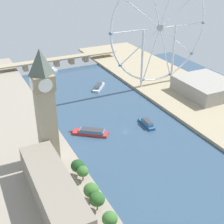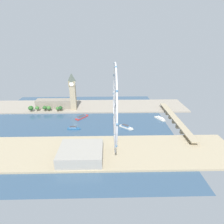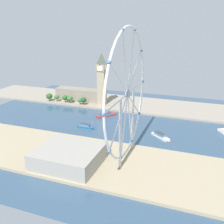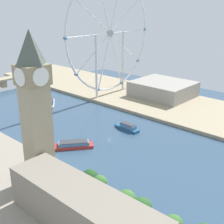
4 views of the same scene
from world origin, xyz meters
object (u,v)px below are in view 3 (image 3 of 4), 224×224
(parliament_block, at_px, (79,94))
(tour_boat_3, at_px, (106,115))
(clock_tower, at_px, (102,79))
(ferris_wheel, at_px, (128,95))
(tour_boat_1, at_px, (160,136))
(tour_boat_0, at_px, (85,126))
(riverside_hall, at_px, (68,156))

(parliament_block, distance_m, tour_boat_3, 93.12)
(clock_tower, distance_m, ferris_wheel, 184.11)
(tour_boat_1, distance_m, tour_boat_3, 104.52)
(parliament_block, xyz_separation_m, tour_boat_3, (55.84, 73.64, -11.45))
(parliament_block, xyz_separation_m, ferris_wheel, (170.66, 141.43, 55.29))
(tour_boat_0, distance_m, tour_boat_1, 100.75)
(riverside_hall, relative_size, tour_boat_0, 2.26)
(ferris_wheel, height_order, tour_boat_0, ferris_wheel)
(ferris_wheel, xyz_separation_m, tour_boat_3, (-114.83, -67.79, -66.74))
(riverside_hall, bearing_deg, tour_boat_0, -163.71)
(parliament_block, bearing_deg, tour_boat_3, 52.83)
(parliament_block, distance_m, ferris_wheel, 228.44)
(clock_tower, relative_size, ferris_wheel, 0.67)
(tour_boat_0, bearing_deg, clock_tower, 101.62)
(riverside_hall, distance_m, tour_boat_0, 98.81)
(tour_boat_3, bearing_deg, clock_tower, 66.38)
(parliament_block, height_order, ferris_wheel, ferris_wheel)
(clock_tower, relative_size, tour_boat_3, 2.66)
(ferris_wheel, height_order, tour_boat_1, ferris_wheel)
(parliament_block, bearing_deg, tour_boat_0, 30.82)
(riverside_hall, distance_m, tour_boat_1, 122.42)
(riverside_hall, height_order, tour_boat_0, riverside_hall)
(clock_tower, height_order, ferris_wheel, ferris_wheel)
(parliament_block, relative_size, tour_boat_0, 3.11)
(tour_boat_1, bearing_deg, tour_boat_0, -138.24)
(parliament_block, distance_m, riverside_hall, 223.39)
(parliament_block, height_order, riverside_hall, parliament_block)
(parliament_block, relative_size, ferris_wheel, 0.65)
(tour_boat_0, height_order, tour_boat_1, tour_boat_0)
(tour_boat_3, bearing_deg, tour_boat_1, -80.44)
(ferris_wheel, relative_size, tour_boat_1, 4.64)
(clock_tower, bearing_deg, tour_boat_3, 28.46)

